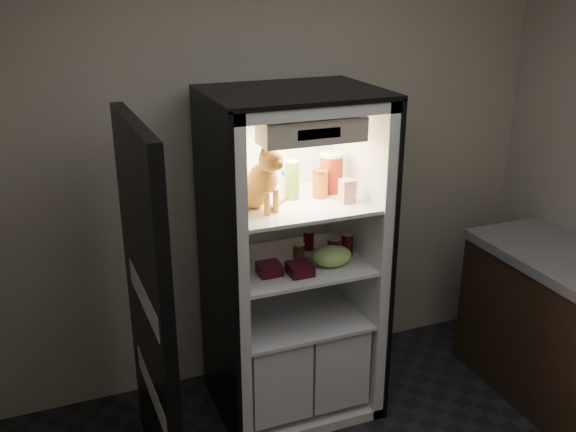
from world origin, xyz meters
name	(u,v)px	position (x,y,z in m)	size (l,w,h in m)	color
room_shell	(444,229)	(0.00, 0.00, 1.62)	(3.60, 3.60, 3.60)	white
refrigerator	(290,280)	(0.00, 1.38, 0.79)	(0.90, 0.72, 1.88)	white
fridge_door	(150,317)	(-0.85, 1.04, 0.91)	(0.08, 0.87, 1.85)	black
tabby_cat	(258,183)	(-0.22, 1.28, 1.43)	(0.34, 0.37, 0.37)	orange
parmesan_shaker	(292,180)	(0.00, 1.36, 1.39)	(0.08, 0.08, 0.21)	#268C27
mayo_tub	(290,182)	(0.02, 1.45, 1.36)	(0.10, 0.10, 0.13)	white
salsa_jar	(320,183)	(0.15, 1.33, 1.37)	(0.09, 0.09, 0.15)	maroon
pepper_jar	(331,172)	(0.25, 1.39, 1.40)	(0.13, 0.13, 0.22)	#A93016
cream_carton	(347,191)	(0.25, 1.20, 1.35)	(0.07, 0.07, 0.12)	white
soda_can_a	(309,240)	(0.13, 1.44, 1.00)	(0.06, 0.06, 0.11)	black
soda_can_b	(347,244)	(0.31, 1.29, 1.00)	(0.07, 0.07, 0.13)	black
soda_can_c	(334,249)	(0.20, 1.24, 1.01)	(0.07, 0.07, 0.13)	black
condiment_jar	(299,251)	(0.03, 1.34, 0.99)	(0.07, 0.07, 0.09)	brown
grape_bag	(332,256)	(0.16, 1.19, 1.00)	(0.22, 0.16, 0.11)	#9BC75D
berry_box_left	(269,269)	(-0.19, 1.21, 0.97)	(0.12, 0.12, 0.06)	#4F0D1D
berry_box_right	(300,269)	(-0.04, 1.15, 0.97)	(0.12, 0.12, 0.06)	#4F0D1D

